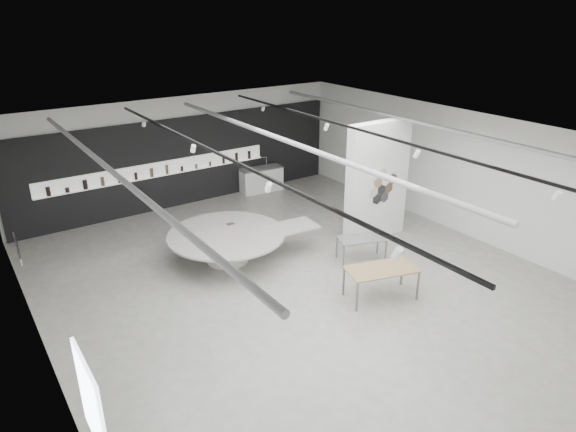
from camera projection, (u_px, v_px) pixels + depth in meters
room at (298, 209)px, 12.40m from camera, size 12.02×14.02×3.82m
back_wall_display at (183, 162)px, 17.89m from camera, size 11.80×0.27×3.10m
partition_column at (377, 182)px, 15.15m from camera, size 2.20×0.38×3.60m
display_island at (229, 242)px, 14.24m from camera, size 4.28×3.52×0.83m
sample_table_wood at (382, 271)px, 12.33m from camera, size 1.87×1.29×0.80m
sample_table_stone at (362, 240)px, 14.22m from camera, size 1.45×1.08×0.67m
kitchen_counter at (261, 179)px, 19.51m from camera, size 1.69×0.80×1.28m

